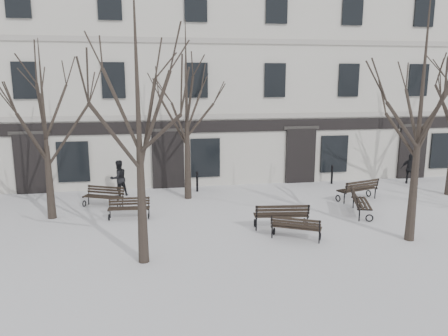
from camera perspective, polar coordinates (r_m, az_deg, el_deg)
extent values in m
plane|color=silver|center=(15.58, 7.31, -9.08)|extent=(100.00, 100.00, 0.00)
cube|color=beige|center=(27.27, -0.50, 11.63)|extent=(40.00, 10.00, 11.00)
cube|color=#A49E96|center=(22.40, 1.59, 6.78)|extent=(40.00, 0.12, 0.25)
cube|color=#A49E96|center=(22.40, 1.64, 16.25)|extent=(40.00, 0.12, 0.25)
cube|color=black|center=(22.43, 1.58, 5.50)|extent=(40.00, 0.10, 0.60)
cube|color=black|center=(22.93, -23.76, 0.48)|extent=(1.60, 0.22, 2.90)
cube|color=#2D2B28|center=(22.68, -24.09, 4.19)|extent=(1.90, 0.08, 0.18)
cube|color=black|center=(22.54, -19.08, 0.78)|extent=(1.50, 0.14, 2.00)
cube|color=black|center=(22.24, -7.31, 1.06)|extent=(1.60, 0.22, 2.90)
cube|color=#2D2B28|center=(21.98, -7.41, 4.89)|extent=(1.90, 0.08, 0.18)
cube|color=black|center=(22.40, -2.45, 1.35)|extent=(1.50, 0.14, 2.00)
cube|color=black|center=(23.57, 9.95, 1.58)|extent=(1.60, 0.22, 2.90)
cube|color=#2D2B28|center=(23.33, 10.11, 5.19)|extent=(1.90, 0.08, 0.18)
cube|color=black|center=(24.27, 14.18, 1.80)|extent=(1.50, 0.14, 2.00)
cube|color=black|center=(26.46, 23.34, 1.88)|extent=(1.60, 0.22, 2.90)
cube|color=#2D2B28|center=(26.24, 23.65, 5.09)|extent=(1.90, 0.08, 0.18)
cube|color=black|center=(27.54, 26.66, 2.05)|extent=(1.50, 0.14, 2.00)
cube|color=black|center=(22.58, -24.57, 10.37)|extent=(1.10, 0.14, 1.70)
cube|color=black|center=(21.93, -14.24, 11.04)|extent=(1.10, 0.14, 1.70)
cube|color=black|center=(22.21, -14.73, 20.36)|extent=(1.10, 0.14, 1.70)
cube|color=black|center=(22.00, -3.60, 11.37)|extent=(1.10, 0.14, 1.70)
cube|color=black|center=(22.28, -3.72, 20.67)|extent=(1.10, 0.14, 1.70)
cube|color=black|center=(22.78, 6.66, 11.32)|extent=(1.10, 0.14, 1.70)
cube|color=black|center=(23.05, 6.88, 20.30)|extent=(1.10, 0.14, 1.70)
cube|color=black|center=(24.20, 15.96, 10.97)|extent=(1.10, 0.14, 1.70)
cube|color=black|center=(24.46, 16.45, 19.42)|extent=(1.10, 0.14, 1.70)
cube|color=black|center=(26.16, 24.03, 10.44)|extent=(1.10, 0.14, 1.70)
cube|color=black|center=(26.40, 24.70, 18.25)|extent=(1.10, 0.14, 1.70)
cone|color=black|center=(13.22, -10.68, -4.86)|extent=(0.34, 0.34, 3.55)
cone|color=black|center=(16.11, 23.49, -2.75)|extent=(0.34, 0.34, 3.50)
cone|color=black|center=(18.51, -21.84, -1.79)|extent=(0.34, 0.34, 2.92)
cone|color=black|center=(20.11, -4.78, 0.65)|extent=(0.34, 0.34, 3.35)
torus|color=black|center=(17.84, -14.79, -6.25)|extent=(0.06, 0.26, 0.26)
cylinder|color=black|center=(18.13, -14.66, -5.70)|extent=(0.05, 0.05, 0.41)
cube|color=black|center=(17.91, -14.77, -5.23)|extent=(0.07, 0.50, 0.05)
torus|color=black|center=(17.68, -9.83, -6.19)|extent=(0.06, 0.26, 0.26)
cylinder|color=black|center=(17.96, -9.78, -5.64)|extent=(0.05, 0.05, 0.41)
cube|color=black|center=(17.75, -9.83, -5.17)|extent=(0.07, 0.50, 0.05)
cube|color=black|center=(17.62, -12.38, -5.34)|extent=(1.63, 0.18, 0.03)
cube|color=black|center=(17.74, -12.34, -5.22)|extent=(1.63, 0.18, 0.03)
cube|color=black|center=(17.86, -12.29, -5.10)|extent=(1.63, 0.18, 0.03)
cube|color=black|center=(17.98, -12.25, -4.99)|extent=(1.63, 0.18, 0.03)
cube|color=black|center=(17.98, -12.26, -4.60)|extent=(1.63, 0.13, 0.08)
cube|color=black|center=(17.97, -12.27, -4.25)|extent=(1.63, 0.13, 0.08)
cube|color=black|center=(17.96, -12.28, -3.90)|extent=(1.63, 0.13, 0.08)
cylinder|color=black|center=(18.09, -14.69, -4.47)|extent=(0.04, 0.13, 0.45)
cylinder|color=black|center=(17.92, -9.81, -4.40)|extent=(0.04, 0.13, 0.45)
torus|color=black|center=(16.88, 10.46, -6.97)|extent=(0.09, 0.33, 0.32)
cylinder|color=black|center=(16.48, 10.80, -7.09)|extent=(0.06, 0.06, 0.50)
cube|color=black|center=(16.59, 10.67, -6.06)|extent=(0.13, 0.61, 0.06)
torus|color=black|center=(16.55, 4.05, -7.18)|extent=(0.09, 0.33, 0.32)
cylinder|color=black|center=(16.14, 4.23, -7.32)|extent=(0.06, 0.06, 0.50)
cube|color=black|center=(16.25, 4.15, -6.26)|extent=(0.13, 0.61, 0.06)
cube|color=black|center=(16.62, 7.29, -5.84)|extent=(2.00, 0.33, 0.04)
cube|color=black|center=(16.47, 7.39, -6.00)|extent=(2.00, 0.33, 0.04)
cube|color=black|center=(16.33, 7.49, -6.16)|extent=(2.00, 0.33, 0.04)
cube|color=black|center=(16.18, 7.59, -6.33)|extent=(2.00, 0.33, 0.04)
cube|color=black|center=(16.10, 7.63, -5.89)|extent=(1.99, 0.27, 0.10)
cube|color=black|center=(16.03, 7.66, -5.46)|extent=(1.99, 0.27, 0.10)
cube|color=black|center=(15.97, 7.69, -5.03)|extent=(1.99, 0.27, 0.10)
cylinder|color=black|center=(16.26, 10.93, -5.62)|extent=(0.06, 0.16, 0.55)
cylinder|color=black|center=(15.91, 4.29, -5.81)|extent=(0.06, 0.16, 0.55)
torus|color=black|center=(15.60, 12.45, -8.70)|extent=(0.17, 0.27, 0.28)
cylinder|color=black|center=(15.25, 12.34, -8.85)|extent=(0.05, 0.05, 0.43)
cube|color=black|center=(15.34, 12.44, -7.88)|extent=(0.29, 0.49, 0.05)
torus|color=black|center=(15.81, 6.55, -8.22)|extent=(0.17, 0.27, 0.28)
cylinder|color=black|center=(15.47, 6.30, -8.35)|extent=(0.05, 0.05, 0.43)
cube|color=black|center=(15.56, 6.45, -7.40)|extent=(0.29, 0.49, 0.05)
cube|color=black|center=(15.62, 9.54, -7.34)|extent=(1.56, 0.87, 0.03)
cube|color=black|center=(15.49, 9.46, -7.49)|extent=(1.56, 0.87, 0.03)
cube|color=black|center=(15.37, 9.39, -7.65)|extent=(1.56, 0.87, 0.03)
cube|color=black|center=(15.24, 9.31, -7.81)|extent=(1.56, 0.87, 0.03)
cube|color=black|center=(15.17, 9.30, -7.41)|extent=(1.53, 0.83, 0.09)
cube|color=black|center=(15.11, 9.31, -7.03)|extent=(1.53, 0.83, 0.09)
cube|color=black|center=(15.06, 9.31, -6.64)|extent=(1.53, 0.83, 0.09)
cylinder|color=black|center=(15.05, 12.37, -7.50)|extent=(0.10, 0.14, 0.47)
cylinder|color=black|center=(15.27, 6.27, -7.01)|extent=(0.10, 0.14, 0.47)
torus|color=black|center=(20.01, -17.78, -4.45)|extent=(0.16, 0.28, 0.28)
cylinder|color=black|center=(20.28, -17.28, -3.97)|extent=(0.05, 0.05, 0.44)
cube|color=black|center=(20.08, -17.57, -3.49)|extent=(0.26, 0.51, 0.05)
torus|color=black|center=(19.20, -13.57, -4.88)|extent=(0.16, 0.28, 0.28)
cylinder|color=black|center=(19.48, -13.11, -4.37)|extent=(0.05, 0.05, 0.44)
cube|color=black|center=(19.27, -13.38, -3.88)|extent=(0.26, 0.51, 0.05)
cube|color=black|center=(19.48, -15.83, -3.79)|extent=(1.64, 0.79, 0.03)
cube|color=black|center=(19.59, -15.63, -3.69)|extent=(1.64, 0.79, 0.03)
cube|color=black|center=(19.71, -15.44, -3.59)|extent=(1.64, 0.79, 0.03)
cube|color=black|center=(19.82, -15.24, -3.49)|extent=(1.64, 0.79, 0.03)
cube|color=black|center=(19.82, -15.21, -3.11)|extent=(1.61, 0.74, 0.09)
cube|color=black|center=(19.81, -15.20, -2.77)|extent=(1.61, 0.74, 0.09)
cube|color=black|center=(19.80, -15.18, -2.43)|extent=(1.61, 0.74, 0.09)
cylinder|color=black|center=(20.24, -17.23, -2.79)|extent=(0.09, 0.14, 0.48)
cylinder|color=black|center=(19.44, -13.06, -3.14)|extent=(0.09, 0.14, 0.48)
torus|color=black|center=(21.76, 18.36, -3.16)|extent=(0.15, 0.32, 0.32)
cylinder|color=black|center=(21.48, 19.13, -3.15)|extent=(0.06, 0.06, 0.50)
cube|color=black|center=(21.55, 18.79, -2.39)|extent=(0.24, 0.60, 0.06)
torus|color=black|center=(20.48, 14.66, -3.85)|extent=(0.15, 0.32, 0.32)
cylinder|color=black|center=(20.17, 15.43, -3.85)|extent=(0.06, 0.06, 0.50)
cube|color=black|center=(20.25, 15.09, -3.04)|extent=(0.24, 0.60, 0.06)
cube|color=black|center=(21.05, 16.54, -2.51)|extent=(1.93, 0.71, 0.04)
cube|color=black|center=(20.94, 16.83, -2.60)|extent=(1.93, 0.71, 0.04)
cube|color=black|center=(20.84, 17.13, -2.69)|extent=(1.93, 0.71, 0.04)
cube|color=black|center=(20.73, 17.43, -2.78)|extent=(1.93, 0.71, 0.04)
cube|color=black|center=(20.67, 17.54, -2.42)|extent=(1.91, 0.65, 0.10)
cube|color=black|center=(20.62, 17.61, -2.07)|extent=(1.91, 0.65, 0.10)
cube|color=black|center=(20.57, 17.68, -1.72)|extent=(1.91, 0.65, 0.10)
cylinder|color=black|center=(21.31, 19.39, -1.97)|extent=(0.09, 0.16, 0.55)
cylinder|color=black|center=(19.99, 15.68, -2.60)|extent=(0.09, 0.16, 0.55)
torus|color=black|center=(18.01, 18.46, -6.23)|extent=(0.31, 0.15, 0.31)
cylinder|color=black|center=(17.92, 17.26, -5.93)|extent=(0.05, 0.05, 0.48)
cube|color=black|center=(17.88, 17.92, -5.21)|extent=(0.57, 0.24, 0.05)
torus|color=black|center=(19.72, 17.63, -4.64)|extent=(0.31, 0.15, 0.31)
cylinder|color=black|center=(19.64, 16.54, -4.36)|extent=(0.05, 0.05, 0.48)
cube|color=black|center=(19.61, 17.14, -3.70)|extent=(0.57, 0.24, 0.05)
cube|color=black|center=(18.77, 18.22, -4.37)|extent=(0.71, 1.85, 0.04)
cube|color=black|center=(18.75, 17.77, -4.36)|extent=(0.71, 1.85, 0.04)
cube|color=black|center=(18.72, 17.32, -4.35)|extent=(0.71, 1.85, 0.04)
cube|color=black|center=(18.70, 16.86, -4.34)|extent=(0.71, 1.85, 0.04)
cube|color=black|center=(18.66, 16.76, -3.93)|extent=(0.65, 1.83, 0.10)
cube|color=black|center=(18.63, 16.71, -3.55)|extent=(0.65, 1.83, 0.10)
cube|color=black|center=(18.59, 16.66, -3.16)|extent=(0.65, 1.83, 0.10)
cylinder|color=black|center=(17.78, 17.07, -4.53)|extent=(0.16, 0.09, 0.53)
cylinder|color=black|center=(19.51, 16.37, -3.07)|extent=(0.16, 0.09, 0.53)
cylinder|color=black|center=(21.55, -3.52, -1.88)|extent=(0.11, 0.11, 0.93)
sphere|color=black|center=(21.45, -3.54, -0.63)|extent=(0.13, 0.13, 0.13)
cylinder|color=black|center=(23.76, 13.92, -0.94)|extent=(0.11, 0.11, 0.92)
sphere|color=black|center=(23.67, 13.97, 0.20)|extent=(0.13, 0.13, 0.13)
imported|color=black|center=(21.39, -13.49, -3.57)|extent=(1.06, 1.00, 1.73)
imported|color=black|center=(25.25, 23.02, -1.88)|extent=(1.01, 0.81, 1.60)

